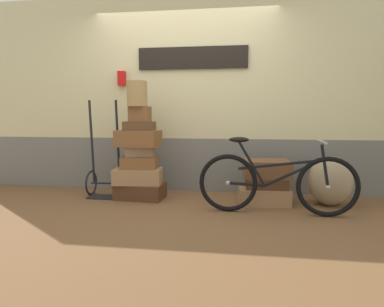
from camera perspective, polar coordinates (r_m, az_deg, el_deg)
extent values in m
cube|color=brown|center=(4.01, -2.94, -9.37)|extent=(9.03, 5.20, 0.06)
cube|color=slate|center=(4.74, -1.03, -1.80)|extent=(7.03, 0.20, 0.75)
cube|color=beige|center=(4.73, -1.07, 14.73)|extent=(7.03, 0.20, 1.97)
cube|color=black|center=(4.62, 0.08, 16.42)|extent=(1.50, 0.04, 0.29)
cube|color=red|center=(4.80, -12.22, 12.74)|extent=(0.10, 0.08, 0.20)
cube|color=#4C2D19|center=(4.31, -9.06, -6.50)|extent=(0.65, 0.42, 0.20)
cube|color=#9E754C|center=(4.26, -9.46, -3.94)|extent=(0.63, 0.38, 0.20)
cube|color=brown|center=(4.22, -9.17, -1.61)|extent=(0.46, 0.29, 0.15)
cube|color=#937051|center=(4.24, -9.04, 0.36)|extent=(0.37, 0.24, 0.13)
cube|color=brown|center=(4.21, -9.42, 2.61)|extent=(0.58, 0.37, 0.21)
cube|color=brown|center=(4.21, -9.19, 4.79)|extent=(0.40, 0.24, 0.11)
cube|color=brown|center=(4.20, -9.14, 6.85)|extent=(0.28, 0.18, 0.19)
cube|color=#9E754C|center=(4.12, 12.43, -7.19)|extent=(0.63, 0.47, 0.20)
cube|color=#4C2D19|center=(4.09, 12.84, -4.96)|extent=(0.51, 0.39, 0.12)
cube|color=brown|center=(4.10, 12.98, -2.59)|extent=(0.57, 0.45, 0.21)
cylinder|color=#A8844C|center=(4.21, -9.62, 10.29)|extent=(0.26, 0.26, 0.31)
torus|color=black|center=(4.63, -17.26, -4.93)|extent=(0.03, 0.34, 0.34)
torus|color=black|center=(4.47, -12.34, -5.20)|extent=(0.03, 0.34, 0.34)
cylinder|color=black|center=(4.54, -14.84, -5.07)|extent=(0.42, 0.02, 0.02)
cylinder|color=black|center=(4.54, -17.16, 1.92)|extent=(0.03, 0.09, 1.11)
cylinder|color=black|center=(4.40, -12.89, 1.90)|extent=(0.03, 0.09, 1.11)
cube|color=black|center=(4.48, -15.32, -7.36)|extent=(0.38, 0.22, 0.02)
ellipsoid|color=#9E8966|center=(4.25, 23.11, -4.45)|extent=(0.51, 0.43, 0.59)
torus|color=black|center=(3.68, 6.32, -5.16)|extent=(0.65, 0.08, 0.65)
sphere|color=#B2B2B7|center=(3.68, 6.32, -5.16)|extent=(0.05, 0.05, 0.05)
torus|color=black|center=(3.75, 22.72, -5.42)|extent=(0.65, 0.08, 0.65)
sphere|color=#B2B2B7|center=(3.75, 22.72, -5.42)|extent=(0.05, 0.05, 0.05)
cube|color=black|center=(3.67, 17.16, -3.36)|extent=(0.59, 0.06, 0.32)
cube|color=black|center=(3.63, 10.44, -1.76)|extent=(0.31, 0.04, 0.50)
cube|color=black|center=(3.67, 9.46, -5.37)|extent=(0.40, 0.05, 0.04)
cube|color=black|center=(3.64, 14.96, -1.90)|extent=(0.87, 0.07, 0.14)
cube|color=black|center=(3.71, 22.26, -2.00)|extent=(0.11, 0.03, 0.46)
ellipsoid|color=black|center=(3.60, 8.23, 2.42)|extent=(0.22, 0.10, 0.06)
cylinder|color=#A5A5AD|center=(3.67, 21.82, 1.97)|extent=(0.05, 0.46, 0.02)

